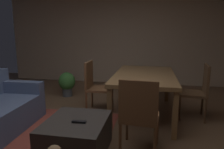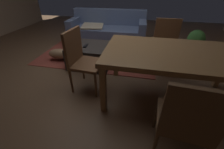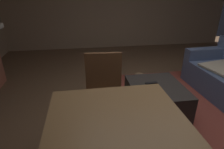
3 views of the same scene
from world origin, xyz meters
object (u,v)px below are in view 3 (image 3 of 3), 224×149
Objects in this scene: tv_remote at (151,83)px; ottoman_coffee_table at (156,99)px; dining_chair_west at (104,88)px; small_dog at (143,80)px.

ottoman_coffee_table is at bearing 40.27° from tv_remote.
small_dog is at bearing 136.41° from dining_chair_west.
dining_chair_west is 1.66× the size of small_dog.
tv_remote reaches higher than ottoman_coffee_table.
ottoman_coffee_table is 0.81m from dining_chair_west.
tv_remote is at bearing -135.70° from ottoman_coffee_table.
small_dog is at bearing 177.40° from ottoman_coffee_table.
dining_chair_west is at bearing -79.95° from ottoman_coffee_table.
ottoman_coffee_table is 0.87× the size of dining_chair_west.
dining_chair_west is at bearing -78.19° from tv_remote.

